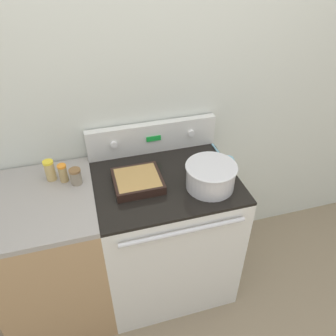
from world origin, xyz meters
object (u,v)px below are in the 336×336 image
at_px(mixing_bowl, 211,175).
at_px(spice_jar_yellow_cap, 50,170).
at_px(ladle, 228,161).
at_px(spice_jar_brown_cap, 76,176).
at_px(spice_jar_orange_cap, 63,173).
at_px(casserole_dish, 138,181).

xyz_separation_m(mixing_bowl, spice_jar_yellow_cap, (-0.83, 0.29, -0.01)).
relative_size(ladle, spice_jar_brown_cap, 3.06).
distance_m(ladle, spice_jar_yellow_cap, 1.01).
xyz_separation_m(ladle, spice_jar_brown_cap, (-0.87, 0.06, 0.02)).
bearing_deg(spice_jar_orange_cap, spice_jar_brown_cap, -32.34).
xyz_separation_m(casserole_dish, spice_jar_orange_cap, (-0.39, 0.13, 0.04)).
distance_m(spice_jar_brown_cap, spice_jar_yellow_cap, 0.15).
bearing_deg(mixing_bowl, casserole_dish, 162.02).
distance_m(casserole_dish, spice_jar_orange_cap, 0.41).
xyz_separation_m(mixing_bowl, ladle, (0.17, 0.15, -0.05)).
bearing_deg(casserole_dish, ladle, 3.28).
bearing_deg(spice_jar_brown_cap, mixing_bowl, -16.95).
xyz_separation_m(mixing_bowl, casserole_dish, (-0.38, 0.12, -0.05)).
distance_m(mixing_bowl, casserole_dish, 0.40).
height_order(mixing_bowl, spice_jar_brown_cap, mixing_bowl).
bearing_deg(mixing_bowl, ladle, 41.72).
relative_size(casserole_dish, spice_jar_orange_cap, 2.47).
height_order(ladle, spice_jar_brown_cap, spice_jar_brown_cap).
xyz_separation_m(spice_jar_orange_cap, spice_jar_yellow_cap, (-0.07, 0.03, 0.01)).
relative_size(mixing_bowl, casserole_dish, 1.06).
xyz_separation_m(ladle, spice_jar_yellow_cap, (-1.00, 0.13, 0.04)).
distance_m(spice_jar_orange_cap, spice_jar_yellow_cap, 0.08).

